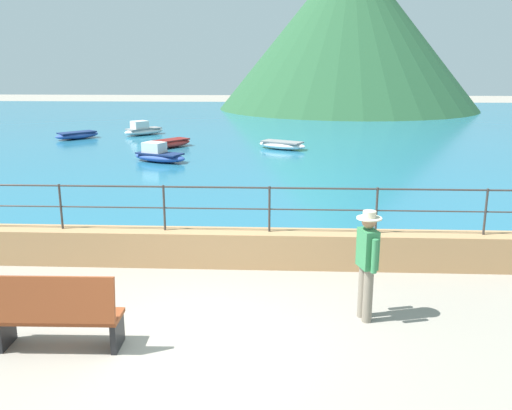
{
  "coord_description": "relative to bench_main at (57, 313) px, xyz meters",
  "views": [
    {
      "loc": [
        1.26,
        -7.15,
        3.91
      ],
      "look_at": [
        0.74,
        3.7,
        1.1
      ],
      "focal_mm": 39.12,
      "sensor_mm": 36.0,
      "label": 1
    }
  ],
  "objects": [
    {
      "name": "lake_water",
      "position": [
        1.81,
        26.1,
        -0.53
      ],
      "size": [
        64.0,
        44.32,
        0.06
      ],
      "primitive_type": "cube",
      "color": "#236B89",
      "rests_on": "ground"
    },
    {
      "name": "railing",
      "position": [
        1.81,
        3.46,
        0.77
      ],
      "size": [
        18.44,
        0.04,
        0.9
      ],
      "color": "#383330",
      "rests_on": "promenade_wall"
    },
    {
      "name": "ground_plane",
      "position": [
        1.81,
        0.26,
        -0.56
      ],
      "size": [
        120.0,
        120.0,
        0.0
      ],
      "primitive_type": "plane",
      "color": "gray"
    },
    {
      "name": "bench_main",
      "position": [
        0.0,
        0.0,
        0.0
      ],
      "size": [
        1.71,
        0.59,
        1.13
      ],
      "color": "brown",
      "rests_on": "ground"
    },
    {
      "name": "hill_main",
      "position": [
        8.37,
        40.94,
        5.89
      ],
      "size": [
        21.36,
        21.36,
        12.89
      ],
      "primitive_type": "cone",
      "color": "#285633",
      "rests_on": "ground"
    },
    {
      "name": "boat_1",
      "position": [
        -4.46,
        22.83,
        -0.23
      ],
      "size": [
        2.27,
        2.25,
        0.76
      ],
      "color": "white",
      "rests_on": "lake_water"
    },
    {
      "name": "person_walking",
      "position": [
        4.38,
        1.18,
        0.42
      ],
      "size": [
        0.38,
        0.55,
        1.75
      ],
      "color": "slate",
      "rests_on": "ground"
    },
    {
      "name": "boat_0",
      "position": [
        -1.81,
        14.64,
        -0.23
      ],
      "size": [
        2.47,
        1.77,
        0.76
      ],
      "color": "#2D4C9E",
      "rests_on": "lake_water"
    },
    {
      "name": "promenade_wall",
      "position": [
        1.81,
        3.46,
        -0.21
      ],
      "size": [
        20.0,
        0.56,
        0.7
      ],
      "primitive_type": "cube",
      "color": "tan",
      "rests_on": "ground"
    },
    {
      "name": "boat_4",
      "position": [
        -7.44,
        21.07,
        -0.3
      ],
      "size": [
        2.23,
        2.3,
        0.36
      ],
      "color": "#2D4C9E",
      "rests_on": "lake_water"
    },
    {
      "name": "boat_2",
      "position": [
        3.04,
        18.13,
        -0.3
      ],
      "size": [
        2.45,
        1.9,
        0.36
      ],
      "color": "white",
      "rests_on": "lake_water"
    },
    {
      "name": "boat_3",
      "position": [
        -2.13,
        18.44,
        -0.3
      ],
      "size": [
        2.14,
        2.36,
        0.36
      ],
      "color": "red",
      "rests_on": "lake_water"
    }
  ]
}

